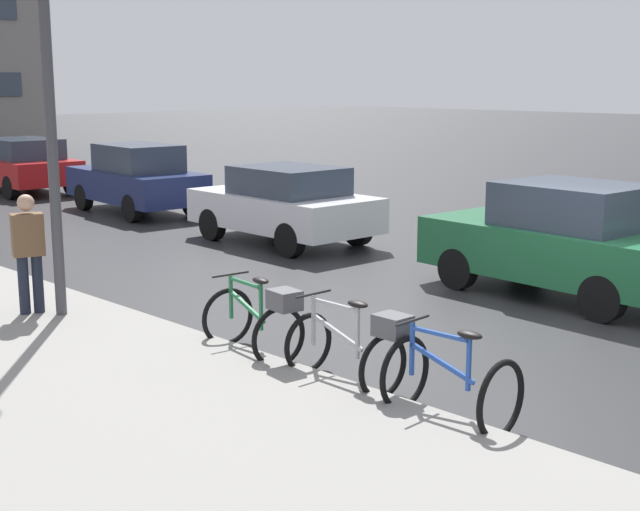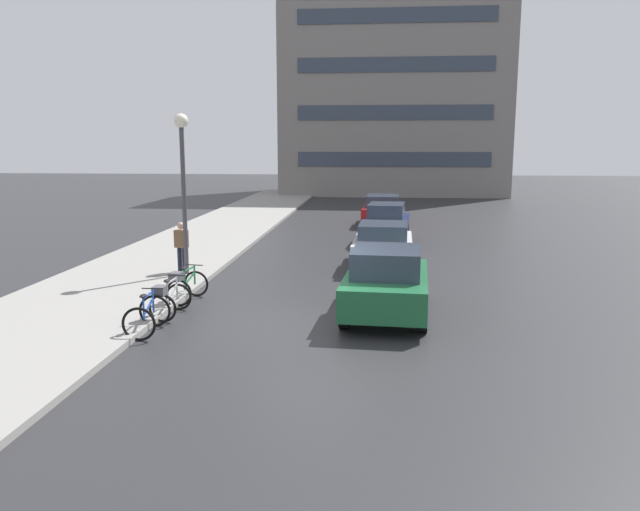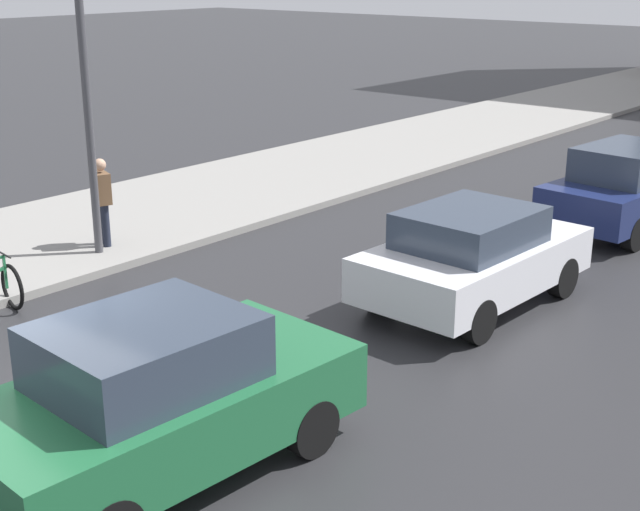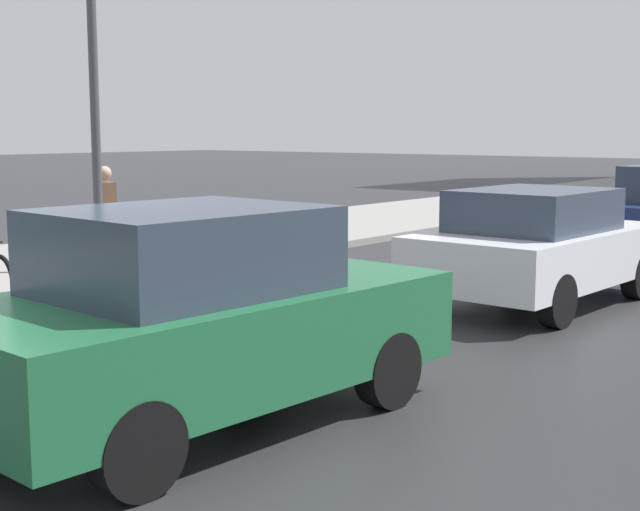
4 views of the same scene
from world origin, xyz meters
name	(u,v)px [view 2 (image 2 of 4)]	position (x,y,z in m)	size (l,w,h in m)	color
ground_plane	(311,323)	(0.00, 0.00, 0.00)	(140.00, 140.00, 0.00)	#28282B
sidewalk_kerb	(189,247)	(-6.00, 10.00, 0.07)	(4.80, 60.00, 0.14)	gray
bicycle_nearest	(147,316)	(-3.54, -1.14, 0.41)	(0.79, 1.17, 0.94)	black
bicycle_second	(168,298)	(-3.49, 0.12, 0.49)	(0.71, 1.44, 0.96)	black
bicycle_third	(185,284)	(-3.53, 1.60, 0.50)	(0.86, 1.46, 0.98)	black
car_green	(386,282)	(1.75, 0.79, 0.84)	(2.21, 4.16, 1.70)	#1E6038
car_white	(383,244)	(1.72, 6.92, 0.78)	(2.08, 3.94, 1.52)	silver
car_navy	(386,223)	(1.89, 12.42, 0.83)	(2.12, 4.21, 1.66)	navy
car_red	(382,210)	(1.76, 18.07, 0.80)	(2.13, 4.08, 1.55)	#AD1919
pedestrian	(182,246)	(-4.66, 4.90, 0.97)	(0.46, 0.36, 1.72)	#1E2333
streetlamp	(183,166)	(-4.41, 4.57, 3.50)	(0.43, 0.43, 5.05)	#424247
building_facade_main	(393,93)	(2.65, 39.08, 8.21)	(17.95, 9.11, 16.41)	gray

